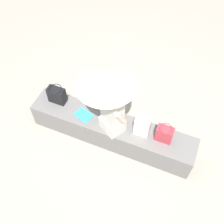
# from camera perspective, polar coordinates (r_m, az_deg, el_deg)

# --- Properties ---
(ground_plane) EXTENTS (14.00, 14.00, 0.00)m
(ground_plane) POSITION_cam_1_polar(r_m,az_deg,el_deg) (4.70, -0.06, -5.49)
(ground_plane) COLOR #9E9384
(stone_bench) EXTENTS (2.72, 0.49, 0.47)m
(stone_bench) POSITION_cam_1_polar(r_m,az_deg,el_deg) (4.50, -0.06, -3.95)
(stone_bench) COLOR slate
(stone_bench) RESTS_ON ground
(person_seated) EXTENTS (0.51, 0.41, 0.90)m
(person_seated) POSITION_cam_1_polar(r_m,az_deg,el_deg) (3.93, 0.07, -0.20)
(person_seated) COLOR beige
(person_seated) RESTS_ON stone_bench
(parasol) EXTENTS (0.84, 0.84, 1.18)m
(parasol) POSITION_cam_1_polar(r_m,az_deg,el_deg) (3.45, -1.30, 6.96)
(parasol) COLOR #B7B7BC
(parasol) RESTS_ON stone_bench
(handbag_black) EXTENTS (0.23, 0.17, 0.37)m
(handbag_black) POSITION_cam_1_polar(r_m,az_deg,el_deg) (4.08, 6.36, -2.97)
(handbag_black) COLOR silver
(handbag_black) RESTS_ON stone_bench
(tote_bag_canvas) EXTENTS (0.28, 0.21, 0.31)m
(tote_bag_canvas) POSITION_cam_1_polar(r_m,az_deg,el_deg) (4.54, -11.51, 3.53)
(tote_bag_canvas) COLOR black
(tote_bag_canvas) RESTS_ON stone_bench
(shoulder_bag_spare) EXTENTS (0.25, 0.19, 0.30)m
(shoulder_bag_spare) POSITION_cam_1_polar(r_m,az_deg,el_deg) (4.09, 10.94, -4.52)
(shoulder_bag_spare) COLOR #B2333D
(shoulder_bag_spare) RESTS_ON stone_bench
(magazine) EXTENTS (0.32, 0.27, 0.01)m
(magazine) POSITION_cam_1_polar(r_m,az_deg,el_deg) (4.40, -6.00, -0.61)
(magazine) COLOR #339ED1
(magazine) RESTS_ON stone_bench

